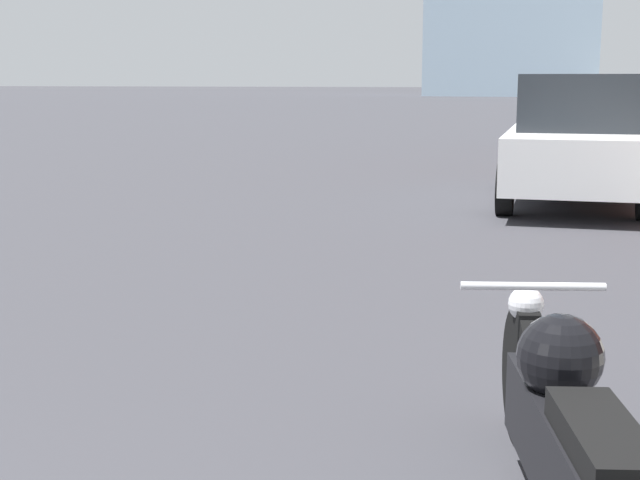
{
  "coord_description": "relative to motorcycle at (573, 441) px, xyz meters",
  "views": [
    {
      "loc": [
        2.74,
        0.26,
        1.63
      ],
      "look_at": [
        1.04,
        5.95,
        0.56
      ],
      "focal_mm": 50.0,
      "sensor_mm": 36.0,
      "label": 1
    }
  ],
  "objects": [
    {
      "name": "motorcycle",
      "position": [
        0.0,
        0.0,
        0.0
      ],
      "size": [
        0.87,
        2.48,
        0.77
      ],
      "rotation": [
        0.0,
        0.0,
        0.25
      ],
      "color": "black",
      "rests_on": "ground_plane"
    },
    {
      "name": "parked_car_silver",
      "position": [
        -0.1,
        20.57,
        0.46
      ],
      "size": [
        2.08,
        4.07,
        1.66
      ],
      "rotation": [
        0.0,
        0.0,
        0.07
      ],
      "color": "#BCBCC1",
      "rests_on": "ground_plane"
    },
    {
      "name": "parked_car_white",
      "position": [
        -0.15,
        9.31,
        0.45
      ],
      "size": [
        1.91,
        4.62,
        1.7
      ],
      "rotation": [
        0.0,
        0.0,
        0.03
      ],
      "color": "silver",
      "rests_on": "ground_plane"
    }
  ]
}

